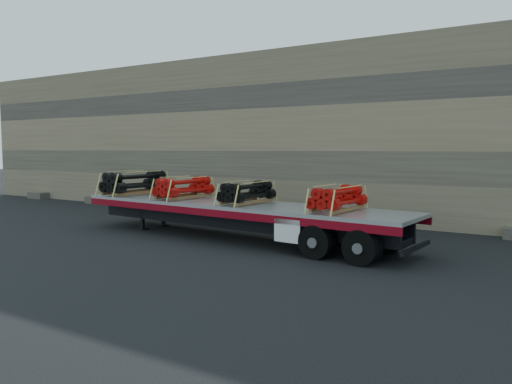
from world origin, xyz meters
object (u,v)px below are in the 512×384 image
bundle_midrear (247,193)px  trailer (234,221)px  bundle_rear (338,199)px  bundle_midfront (184,188)px  bundle_front (135,183)px

bundle_midrear → trailer: bearing=180.0°
bundle_rear → bundle_midrear: bearing=-180.0°
bundle_midrear → bundle_rear: (3.13, -0.24, 0.00)m
bundle_midfront → bundle_midrear: bundle_midfront is taller
bundle_front → bundle_midrear: bundle_front is taller
bundle_midfront → bundle_rear: size_ratio=1.07×
trailer → bundle_front: bearing=-180.0°
bundle_midfront → bundle_rear: (5.86, -0.45, -0.02)m
trailer → bundle_front: bundle_front is taller
bundle_front → bundle_midrear: bearing=0.0°
bundle_rear → bundle_front: bearing=-180.0°
bundle_front → bundle_midfront: (2.53, -0.19, -0.06)m
bundle_midrear → bundle_midfront: bearing=180.0°
trailer → bundle_rear: 3.77m
trailer → bundle_rear: bearing=0.0°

